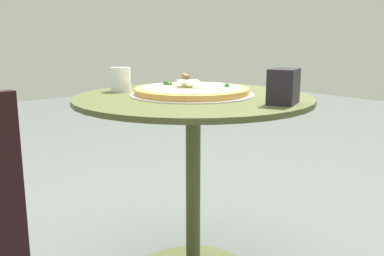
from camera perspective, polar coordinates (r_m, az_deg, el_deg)
name	(u,v)px	position (r m, az deg, el deg)	size (l,w,h in m)	color
patio_table	(193,148)	(1.57, 0.15, -2.59)	(0.84, 0.84, 0.71)	#4C522B
pizza_on_tray	(192,91)	(1.56, 0.00, 4.88)	(0.45, 0.45, 0.05)	silver
pizza_server	(187,79)	(1.62, -0.67, 6.49)	(0.16, 0.20, 0.02)	silver
drinking_cup	(121,79)	(1.68, -9.37, 6.33)	(0.08, 0.08, 0.09)	white
napkin_dispenser	(284,86)	(1.38, 11.94, 5.37)	(0.11, 0.08, 0.11)	black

